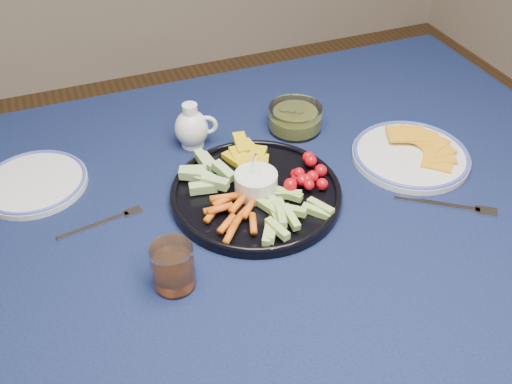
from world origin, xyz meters
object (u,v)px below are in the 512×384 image
object	(u,v)px
pickle_bowl	(295,119)
juice_tumbler	(173,269)
crudite_platter	(255,190)
cheese_plate	(411,154)
dining_table	(213,261)
creamer_pitcher	(192,128)
side_plate_extra	(34,183)

from	to	relation	value
pickle_bowl	juice_tumbler	size ratio (longest dim) A/B	1.45
crudite_platter	pickle_bowl	bearing A→B (deg)	48.16
cheese_plate	juice_tumbler	size ratio (longest dim) A/B	2.97
dining_table	crudite_platter	world-z (taller)	crudite_platter
creamer_pitcher	juice_tumbler	size ratio (longest dim) A/B	1.22
juice_tumbler	side_plate_extra	world-z (taller)	juice_tumbler
crudite_platter	side_plate_extra	xyz separation A→B (m)	(-0.38, 0.19, -0.01)
crudite_platter	creamer_pitcher	distance (m)	0.22
dining_table	pickle_bowl	distance (m)	0.37
creamer_pitcher	crudite_platter	bearing A→B (deg)	-74.58
juice_tumbler	crudite_platter	bearing A→B (deg)	37.57
creamer_pitcher	dining_table	bearing A→B (deg)	-100.08
dining_table	side_plate_extra	bearing A→B (deg)	140.06
crudite_platter	side_plate_extra	world-z (taller)	crudite_platter
dining_table	juice_tumbler	size ratio (longest dim) A/B	20.82
crudite_platter	cheese_plate	distance (m)	0.34
juice_tumbler	creamer_pitcher	bearing A→B (deg)	69.08
dining_table	creamer_pitcher	world-z (taller)	creamer_pitcher
dining_table	cheese_plate	distance (m)	0.46
pickle_bowl	crudite_platter	bearing A→B (deg)	-131.84
creamer_pitcher	pickle_bowl	size ratio (longest dim) A/B	0.84
creamer_pitcher	side_plate_extra	xyz separation A→B (m)	(-0.33, -0.02, -0.03)
creamer_pitcher	side_plate_extra	distance (m)	0.33
dining_table	side_plate_extra	size ratio (longest dim) A/B	8.28
dining_table	creamer_pitcher	size ratio (longest dim) A/B	17.01
cheese_plate	side_plate_extra	distance (m)	0.75
creamer_pitcher	juice_tumbler	distance (m)	0.39
juice_tumbler	side_plate_extra	distance (m)	0.39
dining_table	cheese_plate	xyz separation A→B (m)	(0.45, 0.04, 0.10)
dining_table	pickle_bowl	world-z (taller)	pickle_bowl
cheese_plate	juice_tumbler	world-z (taller)	juice_tumbler
cheese_plate	juice_tumbler	distance (m)	0.56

